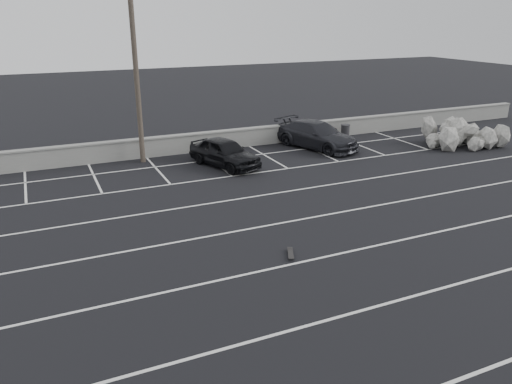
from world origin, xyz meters
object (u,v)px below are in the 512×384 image
car_right (317,135)px  utility_pole (136,65)px  skateboard (291,254)px  car_left (224,152)px  trash_bin (345,132)px  riprap_pile (463,138)px

car_right → utility_pole: bearing=153.5°
utility_pole → skateboard: size_ratio=13.96×
car_left → car_right: car_right is taller
trash_bin → car_left: bearing=-164.6°
car_left → riprap_pile: car_left is taller
utility_pole → trash_bin: bearing=-0.2°
trash_bin → skateboard: size_ratio=1.28×
car_left → trash_bin: 9.19m
utility_pole → car_right: bearing=-7.2°
car_right → riprap_pile: car_right is taller
utility_pole → riprap_pile: utility_pole is taller
car_right → utility_pole: size_ratio=0.54×
car_right → skateboard: size_ratio=7.50×
car_left → car_right: bearing=-8.2°
car_left → utility_pole: bearing=126.0°
skateboard → riprap_pile: bearing=52.3°
car_right → skateboard: bearing=-143.5°
car_right → car_left: bearing=172.1°
car_left → trash_bin: car_left is taller
car_right → riprap_pile: 8.55m
trash_bin → skateboard: trash_bin is taller
car_left → trash_bin: size_ratio=4.74×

